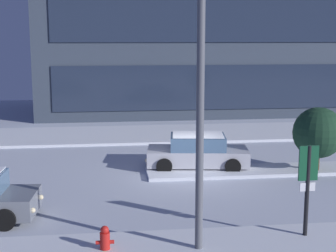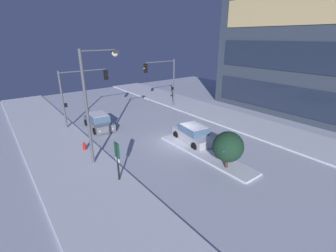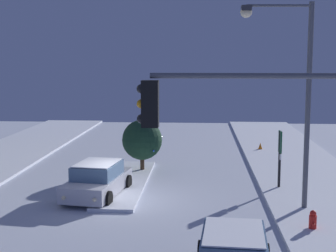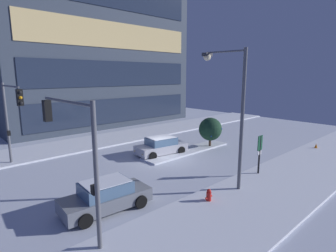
# 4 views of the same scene
# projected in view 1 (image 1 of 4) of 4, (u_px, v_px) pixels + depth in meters

# --- Properties ---
(ground) EXTENTS (52.00, 52.00, 0.00)m
(ground) POSITION_uv_depth(u_px,v_px,m) (186.00, 176.00, 20.39)
(ground) COLOR silver
(curb_strip_far) EXTENTS (52.00, 5.20, 0.14)m
(curb_strip_far) POSITION_uv_depth(u_px,v_px,m) (163.00, 134.00, 28.79)
(curb_strip_far) COLOR silver
(curb_strip_far) RESTS_ON ground
(median_strip) EXTENTS (9.00, 1.80, 0.14)m
(median_strip) POSITION_uv_depth(u_px,v_px,m) (255.00, 171.00, 20.88)
(median_strip) COLOR silver
(median_strip) RESTS_ON ground
(car_far) EXTENTS (4.54, 2.53, 1.49)m
(car_far) POSITION_uv_depth(u_px,v_px,m) (198.00, 152.00, 21.42)
(car_far) COLOR #B7B7C1
(car_far) RESTS_ON ground
(street_lamp_arched) EXTENTS (0.56, 2.73, 7.97)m
(street_lamp_arched) POSITION_uv_depth(u_px,v_px,m) (194.00, 53.00, 12.89)
(street_lamp_arched) COLOR #565960
(street_lamp_arched) RESTS_ON ground
(fire_hydrant) EXTENTS (0.48, 0.26, 0.77)m
(fire_hydrant) POSITION_uv_depth(u_px,v_px,m) (105.00, 241.00, 12.98)
(fire_hydrant) COLOR red
(fire_hydrant) RESTS_ON ground
(parking_info_sign) EXTENTS (0.55, 0.12, 2.69)m
(parking_info_sign) POSITION_uv_depth(u_px,v_px,m) (308.00, 180.00, 13.66)
(parking_info_sign) COLOR black
(parking_info_sign) RESTS_ON ground
(decorated_tree_median) EXTENTS (2.10, 2.10, 2.76)m
(decorated_tree_median) POSITION_uv_depth(u_px,v_px,m) (318.00, 133.00, 20.47)
(decorated_tree_median) COLOR #473323
(decorated_tree_median) RESTS_ON ground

